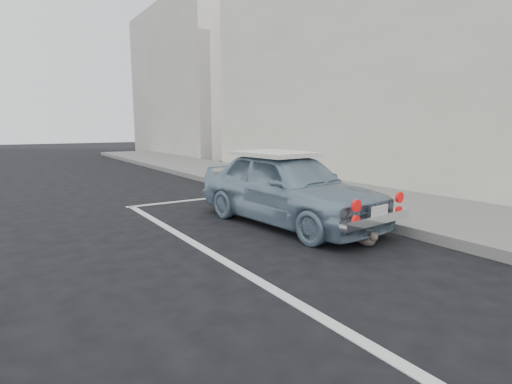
# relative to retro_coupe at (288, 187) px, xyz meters

# --- Properties ---
(ground) EXTENTS (80.00, 80.00, 0.00)m
(ground) POSITION_rel_retro_coupe_xyz_m (-0.86, -3.76, -0.60)
(ground) COLOR black
(ground) RESTS_ON ground
(sidewalk) EXTENTS (2.80, 40.00, 0.15)m
(sidewalk) POSITION_rel_retro_coupe_xyz_m (2.34, -1.76, -0.52)
(sidewalk) COLOR slate
(sidewalk) RESTS_ON ground
(shop_building) EXTENTS (3.50, 18.00, 7.00)m
(shop_building) POSITION_rel_retro_coupe_xyz_m (5.46, 0.24, 2.89)
(shop_building) COLOR beige
(shop_building) RESTS_ON ground
(building_far) EXTENTS (3.50, 10.00, 8.00)m
(building_far) POSITION_rel_retro_coupe_xyz_m (5.49, 16.24, 3.40)
(building_far) COLOR #BDB6AC
(building_far) RESTS_ON ground
(pline_front) EXTENTS (3.00, 0.12, 0.01)m
(pline_front) POSITION_rel_retro_coupe_xyz_m (-0.36, 2.74, -0.60)
(pline_front) COLOR silver
(pline_front) RESTS_ON ground
(pline_side) EXTENTS (0.12, 7.00, 0.01)m
(pline_side) POSITION_rel_retro_coupe_xyz_m (-1.76, -0.76, -0.60)
(pline_side) COLOR silver
(pline_side) RESTS_ON ground
(retro_coupe) EXTENTS (1.71, 3.60, 1.18)m
(retro_coupe) POSITION_rel_retro_coupe_xyz_m (0.00, 0.00, 0.00)
(retro_coupe) COLOR #7B96A9
(retro_coupe) RESTS_ON ground
(cat) EXTENTS (0.22, 0.43, 0.23)m
(cat) POSITION_rel_retro_coupe_xyz_m (0.12, -1.58, -0.49)
(cat) COLOR #6E6254
(cat) RESTS_ON ground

